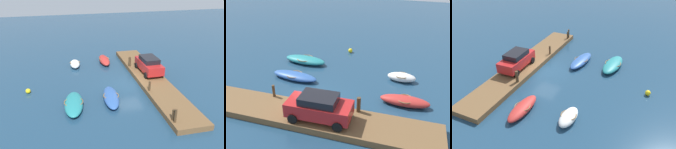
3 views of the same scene
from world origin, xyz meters
The scene contains 12 objects.
ground_plane centered at (0.00, 0.00, 0.00)m, with size 84.00×84.00×0.00m, color navy.
dock_platform centered at (0.00, -2.17, 0.24)m, with size 18.16×2.91×0.47m, color brown.
rowboat_blue centered at (-3.00, 2.72, 0.32)m, with size 4.32×1.76×0.62m.
dinghy_white centered at (5.91, 5.15, 0.38)m, with size 2.42×1.24×0.74m.
rowboat_teal centered at (-3.50, 6.09, 0.35)m, with size 4.34×1.95×0.69m.
rowboat_red centered at (6.44, 1.46, 0.36)m, with size 3.58×1.26×0.71m.
mooring_post_west centered at (-8.09, -0.97, 1.02)m, with size 0.19×0.19×1.10m, color #47331E.
mooring_post_mid_west centered at (-7.76, -0.97, 0.92)m, with size 0.20×0.20×0.91m, color #47331E.
mooring_post_mid_east centered at (-2.84, -0.97, 0.94)m, with size 0.20×0.20×0.93m, color #47331E.
mooring_post_east centered at (3.55, -0.97, 1.01)m, with size 0.27×0.27×1.09m, color #47331E.
parked_car centered at (1.33, -2.46, 1.37)m, with size 4.21×2.09×1.74m.
marker_buoy centered at (0.06, 10.10, 0.24)m, with size 0.47×0.47×0.47m, color yellow.
Camera 3 is at (18.05, 10.34, 12.03)m, focal length 37.42 mm.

